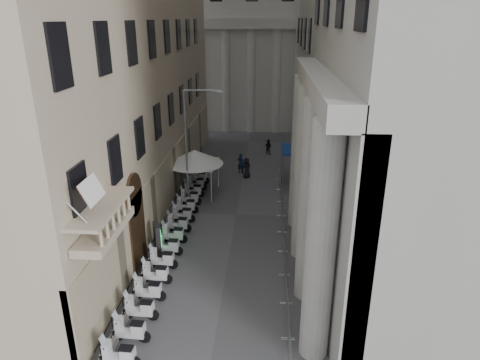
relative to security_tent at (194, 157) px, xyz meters
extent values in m
cube|color=#BAB8B0|center=(3.60, 24.94, 11.98)|extent=(22.00, 10.00, 30.00)
cylinder|color=silver|center=(-1.55, -1.55, -1.79)|extent=(0.06, 0.06, 2.44)
cylinder|color=silver|center=(1.55, -1.55, -1.79)|extent=(0.06, 0.06, 2.44)
cylinder|color=silver|center=(-1.55, 1.55, -1.79)|extent=(0.06, 0.06, 2.44)
cylinder|color=silver|center=(1.55, 1.55, -1.79)|extent=(0.06, 0.06, 2.44)
cube|color=silver|center=(0.00, 0.00, -0.52)|extent=(3.33, 3.33, 0.13)
cone|color=silver|center=(0.00, 0.00, 0.04)|extent=(4.44, 4.44, 1.11)
cylinder|color=gray|center=(-0.18, -2.01, 1.25)|extent=(0.16, 0.16, 8.52)
cylinder|color=gray|center=(1.10, -2.01, 5.51)|extent=(2.56, 0.12, 0.12)
cube|color=gray|center=(2.27, -2.02, 5.45)|extent=(0.53, 0.24, 0.16)
cube|color=black|center=(-0.60, -9.77, -2.00)|extent=(0.65, 0.99, 2.03)
cube|color=#19E54C|center=(-0.46, -9.71, -1.78)|extent=(0.33, 0.68, 1.13)
imported|color=#0D1834|center=(3.36, 4.88, -2.09)|extent=(0.79, 0.67, 1.84)
imported|color=black|center=(5.79, 10.85, -2.23)|extent=(0.96, 0.90, 1.56)
imported|color=black|center=(3.94, 3.76, -2.12)|extent=(1.03, 1.01, 1.79)
camera|label=1|loc=(5.73, -31.58, 10.20)|focal=32.00mm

